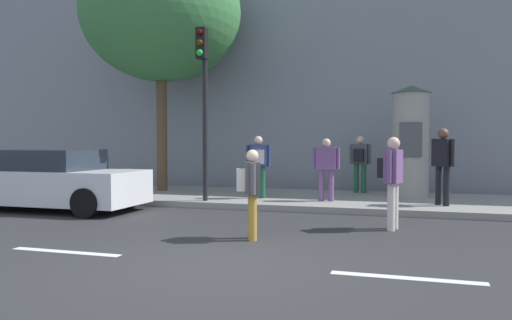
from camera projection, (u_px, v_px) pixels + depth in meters
The scene contains 14 objects.
ground_plane at pixel (218, 264), 6.68m from camera, with size 80.00×80.00×0.00m, color #2B2B2D.
sidewalk_curb at pixel (315, 200), 13.36m from camera, with size 36.00×4.00×0.15m, color gray.
lane_markings at pixel (218, 263), 6.68m from camera, with size 25.80×0.16×0.01m.
building_backdrop at pixel (341, 60), 17.97m from camera, with size 36.00×5.00×9.04m, color gray.
traffic_light at pixel (203, 85), 12.29m from camera, with size 0.24×0.45×4.22m.
poster_column at pixel (411, 140), 13.41m from camera, with size 1.05×1.05×2.96m.
street_tree at pixel (161, 13), 14.95m from camera, with size 4.74×4.74×7.30m.
pedestrian_tallest at pixel (251, 187), 8.31m from camera, with size 0.47×0.56×1.49m.
pedestrian_in_red_top at pixel (392, 174), 9.23m from camera, with size 0.45×0.64×1.70m.
pedestrian_in_light_jacket at pixel (258, 161), 13.02m from camera, with size 0.60×0.48×1.61m.
pedestrian_with_bag at pixel (443, 160), 11.55m from camera, with size 0.49×0.50×1.77m.
pedestrian_with_backpack at pixel (326, 164), 12.41m from camera, with size 0.67×0.26×1.54m.
pedestrian_near_pole at pixel (360, 159), 14.34m from camera, with size 0.61×0.42×1.62m.
parked_car_silver at pixel (51, 181), 11.88m from camera, with size 4.32×1.90×1.43m.
Camera 1 is at (2.43, -6.18, 1.63)m, focal length 35.37 mm.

